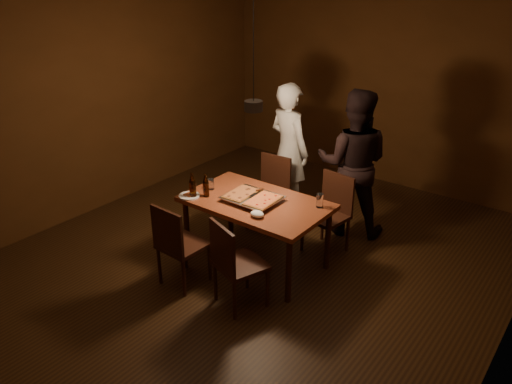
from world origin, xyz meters
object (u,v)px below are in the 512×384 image
Objects in this scene: chair_far_left at (271,185)px; chair_far_right at (331,206)px; beer_bottle_a at (193,185)px; diner_white at (289,150)px; plate_slice at (189,196)px; chair_near_right at (233,258)px; chair_near_left at (176,239)px; dining_table at (256,207)px; diner_dark at (353,163)px; pendant_lamp at (254,105)px; pizza_tray at (252,199)px; beer_bottle_b at (206,186)px.

chair_far_left is 1.00× the size of chair_far_right.
beer_bottle_a is 0.16× the size of diner_white.
chair_near_right is at bearing -23.29° from plate_slice.
chair_far_left and chair_near_left have the same top height.
diner_dark is (0.44, 1.28, 0.20)m from dining_table.
chair_near_left is 0.66m from chair_near_right.
diner_dark is (0.87, 0.03, 0.02)m from diner_white.
dining_table is at bearing -4.68° from pendant_lamp.
pendant_lamp is (0.60, 0.35, 1.00)m from plate_slice.
dining_table is 5.44× the size of beer_bottle_a.
dining_table is 3.09× the size of chair_near_left.
diner_white is at bearing 107.66° from pendant_lamp.
pizza_tray is (-0.03, -0.03, 0.10)m from dining_table.
chair_far_right is 1.78m from chair_near_left.
pizza_tray is at bearing 122.47° from diner_white.
beer_bottle_a is (-0.58, -0.34, 0.21)m from dining_table.
dining_table is 6.04× the size of beer_bottle_b.
beer_bottle_b is 0.23× the size of pendant_lamp.
chair_near_right is at bearing 111.12° from chair_far_left.
beer_bottle_a is at bearing 174.81° from chair_near_right.
beer_bottle_b is (-0.49, -0.23, 0.20)m from dining_table.
pizza_tray is at bearing 110.72° from chair_far_left.
chair_far_left is 1.21m from plate_slice.
chair_near_left is at bearing -65.77° from beer_bottle_a.
chair_near_left is at bearing 46.74° from diner_dark.
beer_bottle_b reaches higher than chair_far_left.
chair_far_right is at bearing 71.58° from diner_dark.
dining_table is at bearing 131.56° from chair_near_right.
pendant_lamp is at bearing 111.11° from chair_far_left.
dining_table is 0.87× the size of diner_white.
chair_near_left is 0.68m from beer_bottle_b.
beer_bottle_a reaches higher than chair_near_left.
pendant_lamp is (-0.51, -0.76, 1.22)m from chair_far_right.
pendant_lamp is (-0.48, -1.28, 0.88)m from diner_dark.
diner_dark is (0.47, 1.31, 0.10)m from pizza_tray.
diner_dark is (-0.03, 0.52, 0.34)m from chair_far_right.
chair_far_right is 1.08m from diner_white.
plate_slice reaches higher than dining_table.
pendant_lamp reaches higher than beer_bottle_a.
beer_bottle_a is (-0.55, -0.31, 0.11)m from pizza_tray.
plate_slice is 1.61m from diner_white.
diner_dark reaches higher than pizza_tray.
beer_bottle_a is 0.25× the size of pendant_lamp.
beer_bottle_b is at bearing -154.53° from dining_table.
chair_far_right and chair_near_right have the same top height.
chair_near_right is at bearing -62.34° from pizza_tray.
chair_near_right is at bearing 63.63° from diner_dark.
pendant_lamp is (0.36, -0.82, 1.22)m from chair_far_left.
dining_table is 0.92m from chair_far_left.
diner_dark is (0.81, 2.10, 0.34)m from chair_near_left.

